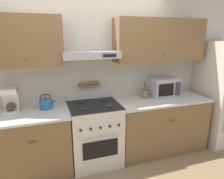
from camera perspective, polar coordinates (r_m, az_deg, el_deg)
name	(u,v)px	position (r m, az deg, el deg)	size (l,w,h in m)	color
ground_plane	(101,173)	(3.10, -3.09, -22.84)	(16.00, 16.00, 0.00)	#937551
wall_back	(96,65)	(3.12, -4.54, 7.00)	(5.20, 0.46, 2.55)	beige
counter_left	(35,143)	(3.08, -21.18, -14.13)	(0.98, 0.68, 0.90)	brown
counter_right	(160,124)	(3.54, 13.44, -9.54)	(1.52, 0.68, 0.90)	brown
stove_range	(95,133)	(3.12, -4.90, -12.33)	(0.74, 0.69, 1.00)	beige
refrigerator	(222,93)	(4.11, 29.01, -0.83)	(0.77, 0.77, 1.81)	beige
tea_kettle	(46,103)	(2.98, -18.31, -3.69)	(0.23, 0.18, 0.22)	teal
coffee_maker	(11,100)	(3.02, -26.98, -2.67)	(0.19, 0.22, 0.33)	white
microwave	(163,87)	(3.50, 14.29, 0.75)	(0.46, 0.39, 0.32)	#ADAFB5
utensil_crock	(144,94)	(3.34, 9.27, -1.19)	(0.12, 0.12, 0.29)	#8E7051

